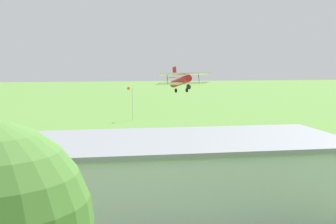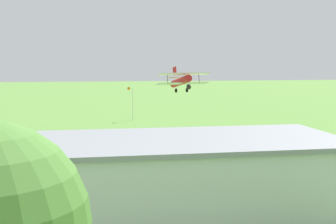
# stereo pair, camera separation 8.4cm
# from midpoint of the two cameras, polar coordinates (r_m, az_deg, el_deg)

# --- Properties ---
(ground_plane) EXTENTS (400.00, 400.00, 0.00)m
(ground_plane) POSITION_cam_midpoint_polar(r_m,az_deg,el_deg) (76.96, -3.54, -2.66)
(ground_plane) COLOR #568438
(hangar) EXTENTS (30.84, 12.15, 6.11)m
(hangar) POSITION_cam_midpoint_polar(r_m,az_deg,el_deg) (35.30, -3.37, -8.23)
(hangar) COLOR silver
(hangar) RESTS_ON ground_plane
(biplane) EXTENTS (8.75, 6.57, 4.03)m
(biplane) POSITION_cam_midpoint_polar(r_m,az_deg,el_deg) (72.70, 1.63, 3.84)
(biplane) COLOR #B21E1E
(car_white) EXTENTS (2.22, 4.46, 1.64)m
(car_white) POSITION_cam_midpoint_polar(r_m,az_deg,el_deg) (51.21, 10.06, -6.30)
(car_white) COLOR white
(car_white) RESTS_ON ground_plane
(person_at_fence_line) EXTENTS (0.49, 0.49, 1.78)m
(person_at_fence_line) POSITION_cam_midpoint_polar(r_m,az_deg,el_deg) (52.65, 5.75, -5.84)
(person_at_fence_line) COLOR #3F3F47
(person_at_fence_line) RESTS_ON ground_plane
(windsock) EXTENTS (1.16, 1.38, 6.73)m
(windsock) POSITION_cam_midpoint_polar(r_m,az_deg,el_deg) (94.40, -4.75, 2.58)
(windsock) COLOR silver
(windsock) RESTS_ON ground_plane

